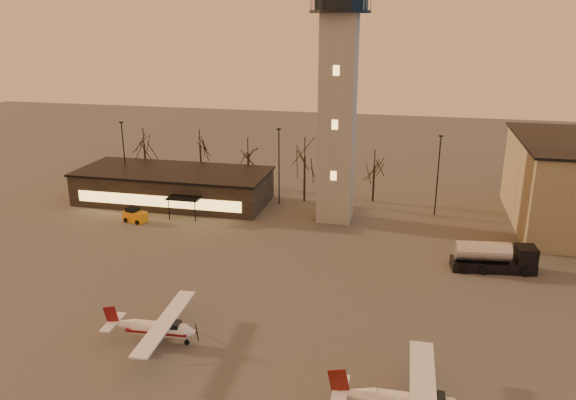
{
  "coord_description": "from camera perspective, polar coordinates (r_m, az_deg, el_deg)",
  "views": [
    {
      "loc": [
        8.8,
        -34.58,
        23.48
      ],
      "look_at": [
        -2.02,
        13.0,
        7.63
      ],
      "focal_mm": 35.0,
      "sensor_mm": 36.0,
      "label": 1
    }
  ],
  "objects": [
    {
      "name": "fuel_truck",
      "position": [
        58.34,
        20.11,
        -5.67
      ],
      "size": [
        8.08,
        3.32,
        2.92
      ],
      "rotation": [
        0.0,
        0.0,
        0.11
      ],
      "color": "black",
      "rests_on": "ground"
    },
    {
      "name": "service_cart",
      "position": [
        70.32,
        -15.28,
        -1.61
      ],
      "size": [
        2.98,
        2.25,
        1.71
      ],
      "rotation": [
        0.0,
        0.0,
        -0.25
      ],
      "color": "orange",
      "rests_on": "ground"
    },
    {
      "name": "tree_row",
      "position": [
        79.06,
        -4.07,
        5.13
      ],
      "size": [
        37.2,
        9.2,
        8.8
      ],
      "color": "black",
      "rests_on": "ground"
    },
    {
      "name": "light_poles",
      "position": [
        68.53,
        5.41,
        2.62
      ],
      "size": [
        58.5,
        12.25,
        10.14
      ],
      "color": "black",
      "rests_on": "ground"
    },
    {
      "name": "control_tower",
      "position": [
        65.56,
        5.13,
        11.66
      ],
      "size": [
        6.8,
        6.8,
        32.6
      ],
      "color": "gray",
      "rests_on": "ground"
    },
    {
      "name": "cessna_rear",
      "position": [
        44.57,
        -12.68,
        -12.9
      ],
      "size": [
        7.78,
        9.83,
        2.71
      ],
      "rotation": [
        0.0,
        0.0,
        0.05
      ],
      "color": "white",
      "rests_on": "ground"
    },
    {
      "name": "ground",
      "position": [
        42.71,
        -1.26,
        -15.36
      ],
      "size": [
        220.0,
        220.0,
        0.0
      ],
      "primitive_type": "plane",
      "color": "#484543",
      "rests_on": "ground"
    },
    {
      "name": "terminal",
      "position": [
        76.37,
        -11.53,
        1.41
      ],
      "size": [
        25.4,
        12.2,
        4.3
      ],
      "color": "black",
      "rests_on": "ground"
    }
  ]
}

